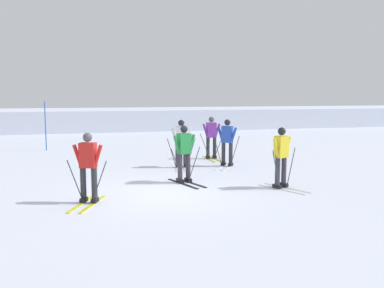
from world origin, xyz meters
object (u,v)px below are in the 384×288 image
skier_yellow (281,156)px  skier_purple (211,136)px  skier_red (88,166)px  skier_white (181,141)px  skier_green (184,151)px  skier_blue (227,141)px  trail_marker_pole (45,126)px

skier_yellow → skier_purple: bearing=94.2°
skier_red → skier_yellow: size_ratio=1.00×
skier_white → skier_purple: 2.30m
skier_green → skier_blue: (2.14, 2.36, -0.04)m
skier_white → skier_red: size_ratio=1.00×
skier_purple → skier_blue: 1.80m
skier_purple → skier_green: bearing=-116.5°
skier_red → skier_white: bearing=52.9°
skier_white → skier_purple: size_ratio=1.00×
skier_red → skier_purple: (4.82, 5.89, -0.00)m
skier_white → skier_blue: size_ratio=1.00×
skier_green → skier_blue: bearing=47.8°
skier_yellow → skier_blue: bearing=95.2°
skier_green → trail_marker_pole: 9.66m
skier_yellow → skier_purple: size_ratio=1.00×
skier_purple → trail_marker_pole: 8.00m
skier_purple → trail_marker_pole: bearing=147.6°
skier_yellow → skier_blue: (-0.34, 3.73, 0.00)m
skier_green → skier_blue: size_ratio=1.00×
skier_purple → trail_marker_pole: size_ratio=0.76×
skier_white → skier_red: (-3.21, -4.25, -0.04)m
skier_yellow → skier_green: bearing=151.2°
skier_white → skier_green: bearing=-100.7°
skier_white → skier_green: (-0.48, -2.52, -0.00)m
skier_yellow → skier_purple: 5.54m
skier_yellow → trail_marker_pole: 12.15m
skier_red → trail_marker_pole: bearing=100.8°
skier_yellow → trail_marker_pole: (-7.16, 9.81, 0.22)m
trail_marker_pole → skier_white: bearing=-49.0°
skier_white → skier_yellow: (2.00, -3.88, -0.04)m
skier_white → skier_blue: 1.67m
skier_red → skier_green: bearing=32.2°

